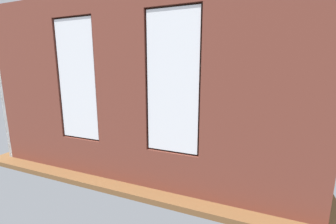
# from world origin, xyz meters

# --- Properties ---
(ground_plane) EXTENTS (6.91, 5.61, 0.10)m
(ground_plane) POSITION_xyz_m (0.00, 0.00, -0.05)
(ground_plane) COLOR brown
(brick_wall_with_windows) EXTENTS (6.31, 0.30, 3.31)m
(brick_wall_with_windows) POSITION_xyz_m (-0.00, 2.42, 1.62)
(brick_wall_with_windows) COLOR brown
(brick_wall_with_windows) RESTS_ON ground_plane
(white_wall_right) EXTENTS (0.10, 4.61, 3.31)m
(white_wall_right) POSITION_xyz_m (3.10, 0.20, 1.65)
(white_wall_right) COLOR white
(white_wall_right) RESTS_ON ground_plane
(couch_by_window) EXTENTS (1.81, 0.87, 0.80)m
(couch_by_window) POSITION_xyz_m (0.49, 1.78, 0.33)
(couch_by_window) COLOR black
(couch_by_window) RESTS_ON ground_plane
(couch_left) EXTENTS (1.01, 2.11, 0.80)m
(couch_left) POSITION_xyz_m (-2.45, 0.68, 0.33)
(couch_left) COLOR black
(couch_left) RESTS_ON ground_plane
(coffee_table) EXTENTS (1.42, 0.86, 0.40)m
(coffee_table) POSITION_xyz_m (-0.07, -0.50, 0.35)
(coffee_table) COLOR #A87547
(coffee_table) RESTS_ON ground_plane
(cup_ceramic) EXTENTS (0.09, 0.09, 0.10)m
(cup_ceramic) POSITION_xyz_m (0.36, -0.37, 0.45)
(cup_ceramic) COLOR #B23D38
(cup_ceramic) RESTS_ON coffee_table
(candle_jar) EXTENTS (0.08, 0.08, 0.11)m
(candle_jar) POSITION_xyz_m (-0.46, -0.65, 0.46)
(candle_jar) COLOR #B7333D
(candle_jar) RESTS_ON coffee_table
(remote_black) EXTENTS (0.18, 0.09, 0.02)m
(remote_black) POSITION_xyz_m (-0.18, -0.37, 0.41)
(remote_black) COLOR black
(remote_black) RESTS_ON coffee_table
(remote_gray) EXTENTS (0.17, 0.13, 0.02)m
(remote_gray) POSITION_xyz_m (-0.07, -0.50, 0.41)
(remote_gray) COLOR #59595B
(remote_gray) RESTS_ON coffee_table
(media_console) EXTENTS (0.95, 0.42, 0.55)m
(media_console) POSITION_xyz_m (2.80, -0.36, 0.27)
(media_console) COLOR black
(media_console) RESTS_ON ground_plane
(tv_flatscreen) EXTENTS (1.09, 0.20, 0.76)m
(tv_flatscreen) POSITION_xyz_m (2.80, -0.36, 0.93)
(tv_flatscreen) COLOR black
(tv_flatscreen) RESTS_ON media_console
(papasan_chair) EXTENTS (1.05, 1.05, 0.67)m
(papasan_chair) POSITION_xyz_m (0.41, -1.49, 0.43)
(papasan_chair) COLOR olive
(papasan_chair) RESTS_ON ground_plane
(potted_plant_foreground_right) EXTENTS (1.13, 1.22, 1.41)m
(potted_plant_foreground_right) POSITION_xyz_m (2.50, -1.75, 0.88)
(potted_plant_foreground_right) COLOR brown
(potted_plant_foreground_right) RESTS_ON ground_plane
(potted_plant_corner_far_left) EXTENTS (1.11, 0.96, 1.32)m
(potted_plant_corner_far_left) POSITION_xyz_m (-2.59, 1.88, 0.71)
(potted_plant_corner_far_left) COLOR beige
(potted_plant_corner_far_left) RESTS_ON ground_plane
(potted_plant_near_tv) EXTENTS (0.80, 0.79, 1.09)m
(potted_plant_near_tv) POSITION_xyz_m (2.25, 0.57, 0.58)
(potted_plant_near_tv) COLOR gray
(potted_plant_near_tv) RESTS_ON ground_plane
(potted_plant_corner_near_left) EXTENTS (0.61, 0.61, 0.99)m
(potted_plant_corner_near_left) POSITION_xyz_m (-2.60, -1.81, 0.66)
(potted_plant_corner_near_left) COLOR #9E5638
(potted_plant_corner_near_left) RESTS_ON ground_plane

